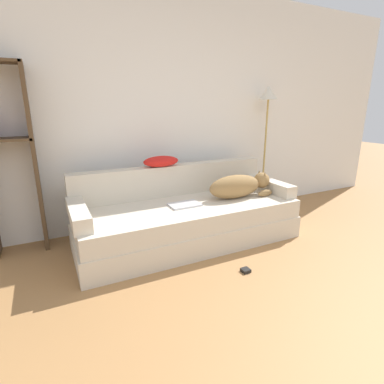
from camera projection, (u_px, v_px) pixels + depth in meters
name	position (u px, v px, depth m)	size (l,w,h in m)	color
wall_back	(178.00, 110.00, 3.58)	(6.91, 0.06, 2.70)	white
couch	(188.00, 223.00, 3.16)	(2.29, 0.92, 0.42)	beige
couch_backrest	(173.00, 180.00, 3.39)	(2.25, 0.15, 0.34)	beige
couch_arm_left	(78.00, 214.00, 2.62)	(0.15, 0.73, 0.14)	beige
couch_arm_right	(270.00, 186.00, 3.54)	(0.15, 0.73, 0.14)	beige
dog	(239.00, 186.00, 3.28)	(0.77, 0.25, 0.27)	olive
laptop	(185.00, 205.00, 3.04)	(0.32, 0.21, 0.02)	silver
throw_pillow	(161.00, 161.00, 3.24)	(0.39, 0.21, 0.12)	red
bookshelf	(6.00, 152.00, 2.74)	(0.47, 0.26, 1.78)	#4C3823
floor_lamp	(267.00, 113.00, 3.89)	(0.25, 0.25, 1.64)	tan
power_adapter	(246.00, 270.00, 2.61)	(0.07, 0.07, 0.03)	black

